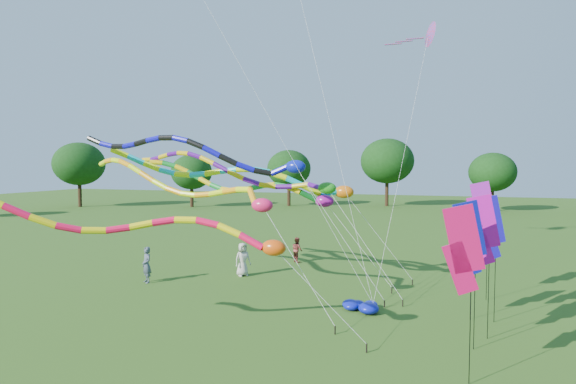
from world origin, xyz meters
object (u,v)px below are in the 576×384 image
(person_a, at_px, (243,259))
(person_b, at_px, (147,265))
(tube_kite_red, at_px, (148,227))
(person_c, at_px, (297,250))
(tube_kite_orange, at_px, (193,187))
(blue_nylon_heap, at_px, (362,305))

(person_a, bearing_deg, person_b, 166.96)
(tube_kite_red, xyz_separation_m, person_c, (0.45, 14.84, -3.26))
(tube_kite_orange, distance_m, person_a, 6.42)
(blue_nylon_heap, relative_size, person_b, 0.86)
(tube_kite_orange, height_order, blue_nylon_heap, tube_kite_orange)
(person_c, bearing_deg, person_a, 114.38)
(tube_kite_orange, relative_size, blue_nylon_heap, 8.40)
(person_b, bearing_deg, tube_kite_red, -21.25)
(blue_nylon_heap, xyz_separation_m, person_b, (-11.20, 1.24, 0.70))
(blue_nylon_heap, relative_size, person_a, 0.88)
(person_a, relative_size, person_c, 1.17)
(blue_nylon_heap, bearing_deg, person_b, 173.66)
(blue_nylon_heap, relative_size, person_c, 1.03)
(tube_kite_red, relative_size, person_c, 8.31)
(tube_kite_orange, height_order, person_c, tube_kite_orange)
(blue_nylon_heap, height_order, person_a, person_a)
(blue_nylon_heap, height_order, person_b, person_b)
(tube_kite_red, height_order, tube_kite_orange, tube_kite_orange)
(tube_kite_orange, relative_size, person_b, 7.23)
(tube_kite_red, relative_size, person_b, 6.97)
(person_a, height_order, person_b, person_b)
(tube_kite_orange, xyz_separation_m, blue_nylon_heap, (7.36, 0.77, -4.83))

